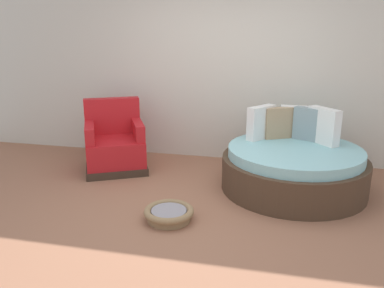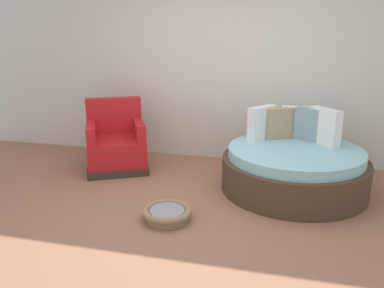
% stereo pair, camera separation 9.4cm
% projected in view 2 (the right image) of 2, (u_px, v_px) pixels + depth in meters
% --- Properties ---
extents(ground_plane, '(8.00, 8.00, 0.02)m').
position_uv_depth(ground_plane, '(191.00, 216.00, 4.08)').
color(ground_plane, '#936047').
extents(back_wall, '(8.00, 0.12, 2.96)m').
position_uv_depth(back_wall, '(225.00, 57.00, 5.53)').
color(back_wall, beige).
rests_on(back_wall, ground_plane).
extents(round_daybed, '(1.71, 1.71, 0.96)m').
position_uv_depth(round_daybed, '(294.00, 167.00, 4.67)').
color(round_daybed, '#473323').
rests_on(round_daybed, ground_plane).
extents(red_armchair, '(1.07, 1.07, 0.94)m').
position_uv_depth(red_armchair, '(116.00, 145.00, 5.39)').
color(red_armchair, '#38281E').
rests_on(red_armchair, ground_plane).
extents(pet_basket, '(0.51, 0.51, 0.13)m').
position_uv_depth(pet_basket, '(167.00, 213.00, 3.96)').
color(pet_basket, '#8E704C').
rests_on(pet_basket, ground_plane).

